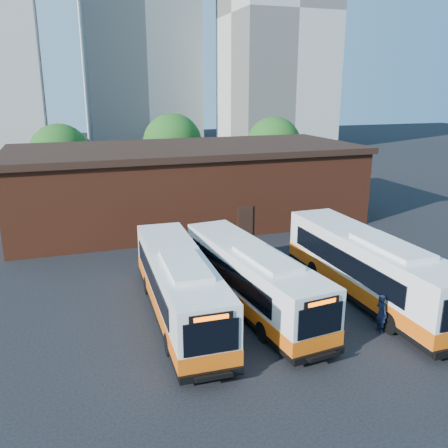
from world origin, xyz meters
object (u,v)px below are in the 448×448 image
object	(u,v)px
bus_mideast	(252,280)
transit_worker	(381,313)
bus_east	(369,270)
bus_midwest	(179,288)

from	to	relation	value
bus_mideast	transit_worker	distance (m)	6.44
bus_mideast	transit_worker	bearing A→B (deg)	-48.16
bus_east	transit_worker	world-z (taller)	bus_east
bus_midwest	transit_worker	world-z (taller)	bus_midwest
transit_worker	bus_mideast	bearing A→B (deg)	48.43
bus_mideast	bus_east	world-z (taller)	bus_east
bus_east	transit_worker	bearing A→B (deg)	-115.72
bus_midwest	transit_worker	distance (m)	9.65
bus_mideast	transit_worker	size ratio (longest dim) A/B	6.64
bus_mideast	transit_worker	xyz separation A→B (m)	(4.76, -4.30, -0.58)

